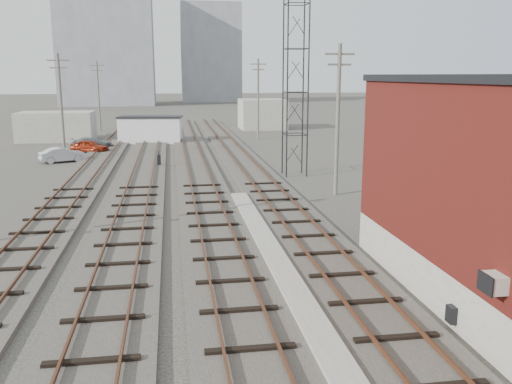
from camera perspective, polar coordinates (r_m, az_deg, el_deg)
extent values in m
plane|color=#282621|center=(63.85, -5.86, 5.67)|extent=(320.00, 320.00, 0.00)
cube|color=#332D28|center=(43.34, -1.02, 2.78)|extent=(3.20, 90.00, 0.20)
cube|color=#4C2816|center=(43.21, -1.97, 3.05)|extent=(0.07, 90.00, 0.12)
cube|color=#4C2816|center=(43.40, -0.08, 3.10)|extent=(0.07, 90.00, 0.12)
cube|color=#332D28|center=(42.98, -6.32, 2.63)|extent=(3.20, 90.00, 0.20)
cube|color=#4C2816|center=(42.92, -7.28, 2.90)|extent=(0.07, 90.00, 0.12)
cube|color=#4C2816|center=(42.98, -5.37, 2.96)|extent=(0.07, 90.00, 0.12)
cube|color=#332D28|center=(42.99, -11.65, 2.45)|extent=(3.20, 90.00, 0.20)
cube|color=#4C2816|center=(43.00, -12.62, 2.72)|extent=(0.07, 90.00, 0.12)
cube|color=#4C2816|center=(42.93, -10.71, 2.79)|extent=(0.07, 90.00, 0.12)
cube|color=#332D28|center=(43.38, -16.94, 2.26)|extent=(3.20, 90.00, 0.20)
cube|color=#4C2816|center=(43.45, -17.89, 2.52)|extent=(0.07, 90.00, 0.12)
cube|color=#4C2816|center=(43.24, -16.01, 2.59)|extent=(0.07, 90.00, 0.12)
cube|color=gray|center=(19.13, 3.41, -9.51)|extent=(0.90, 28.00, 0.26)
cube|color=gray|center=(19.88, 25.09, -7.93)|extent=(6.00, 12.00, 1.50)
cube|color=beige|center=(14.55, 23.73, -8.76)|extent=(0.45, 0.62, 0.45)
cube|color=black|center=(16.83, 19.87, -12.02)|extent=(0.20, 0.35, 0.50)
cylinder|color=black|center=(38.46, 3.34, 12.64)|extent=(0.10, 0.10, 15.00)
cylinder|color=black|center=(38.81, 5.56, 12.60)|extent=(0.10, 0.10, 15.00)
cylinder|color=black|center=(39.93, 2.88, 12.63)|extent=(0.10, 0.10, 15.00)
cylinder|color=black|center=(40.26, 5.02, 12.59)|extent=(0.10, 0.10, 15.00)
cylinder|color=#595147|center=(49.28, -19.80, 8.36)|extent=(0.24, 0.24, 9.00)
cube|color=#595147|center=(49.22, -20.14, 12.88)|extent=(1.80, 0.12, 0.12)
cube|color=#595147|center=(49.21, -20.09, 12.19)|extent=(1.40, 0.12, 0.12)
cylinder|color=#595147|center=(73.97, -16.24, 9.64)|extent=(0.24, 0.24, 9.00)
cube|color=#595147|center=(73.93, -16.42, 12.66)|extent=(1.80, 0.12, 0.12)
cube|color=#595147|center=(73.92, -16.39, 12.19)|extent=(1.40, 0.12, 0.12)
cylinder|color=#595147|center=(32.97, 8.59, 7.38)|extent=(0.24, 0.24, 9.00)
cube|color=#595147|center=(32.88, 8.81, 14.16)|extent=(1.80, 0.12, 0.12)
cube|color=#595147|center=(32.87, 8.77, 13.12)|extent=(1.40, 0.12, 0.12)
cylinder|color=#595147|center=(62.19, 0.22, 9.72)|extent=(0.24, 0.24, 9.00)
cube|color=#595147|center=(62.15, 0.23, 13.32)|extent=(1.80, 0.12, 0.12)
cube|color=#595147|center=(62.14, 0.23, 12.76)|extent=(1.40, 0.12, 0.12)
cube|color=gray|center=(139.34, -15.46, 14.99)|extent=(22.00, 14.00, 30.00)
cube|color=gray|center=(153.88, -4.82, 14.33)|extent=(16.00, 12.00, 26.00)
cube|color=gray|center=(64.84, -20.25, 6.51)|extent=(8.00, 5.00, 3.20)
cube|color=gray|center=(74.56, 0.66, 8.21)|extent=(6.00, 6.00, 4.00)
cube|color=black|center=(43.93, -10.17, 3.31)|extent=(0.29, 0.29, 0.91)
cylinder|color=black|center=(43.84, -10.20, 4.07)|extent=(0.07, 0.07, 0.27)
cube|color=silver|center=(60.01, -11.04, 6.41)|extent=(6.86, 3.53, 2.74)
cube|color=black|center=(59.89, -11.09, 7.77)|extent=(7.11, 3.78, 0.13)
imported|color=maroon|center=(53.73, -17.09, 4.63)|extent=(3.85, 2.67, 1.22)
imported|color=#B4B6BD|center=(48.56, -19.68, 3.71)|extent=(3.99, 2.75, 1.25)
imported|color=gray|center=(56.42, -16.83, 4.95)|extent=(4.34, 2.96, 1.17)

